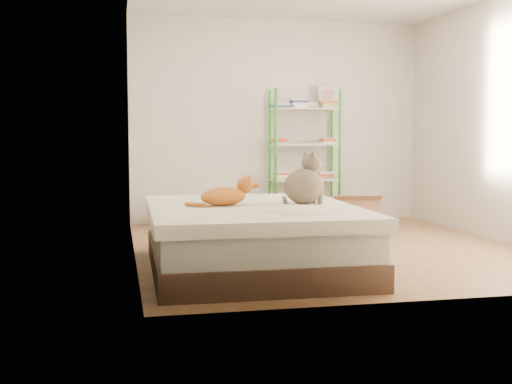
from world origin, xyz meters
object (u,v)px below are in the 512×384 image
object	(u,v)px
shelf_unit	(305,152)
cardboard_box	(352,214)
orange_cat	(223,194)
grey_cat	(304,178)
bed	(252,237)
white_bin	(172,212)

from	to	relation	value
shelf_unit	cardboard_box	xyz separation A→B (m)	(0.34, -0.82, -0.71)
orange_cat	grey_cat	size ratio (longest dim) A/B	1.09
bed	shelf_unit	bearing A→B (deg)	66.11
cardboard_box	white_bin	size ratio (longest dim) A/B	1.75
shelf_unit	white_bin	bearing A→B (deg)	-178.96
orange_cat	shelf_unit	bearing A→B (deg)	43.28
grey_cat	cardboard_box	xyz separation A→B (m)	(1.15, 1.89, -0.56)
bed	grey_cat	xyz separation A→B (m)	(0.45, 0.03, 0.48)
bed	white_bin	size ratio (longest dim) A/B	6.23
orange_cat	grey_cat	distance (m)	0.69
bed	cardboard_box	size ratio (longest dim) A/B	3.57
orange_cat	shelf_unit	xyz separation A→B (m)	(1.50, 2.68, 0.27)
bed	cardboard_box	xyz separation A→B (m)	(1.61, 1.92, -0.07)
grey_cat	shelf_unit	size ratio (longest dim) A/B	0.25
shelf_unit	white_bin	distance (m)	1.86
bed	shelf_unit	xyz separation A→B (m)	(1.27, 2.73, 0.63)
bed	shelf_unit	world-z (taller)	shelf_unit
bed	grey_cat	bearing A→B (deg)	4.67
orange_cat	white_bin	world-z (taller)	orange_cat
bed	shelf_unit	distance (m)	3.08
bed	white_bin	distance (m)	2.74
grey_cat	orange_cat	bearing A→B (deg)	69.80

